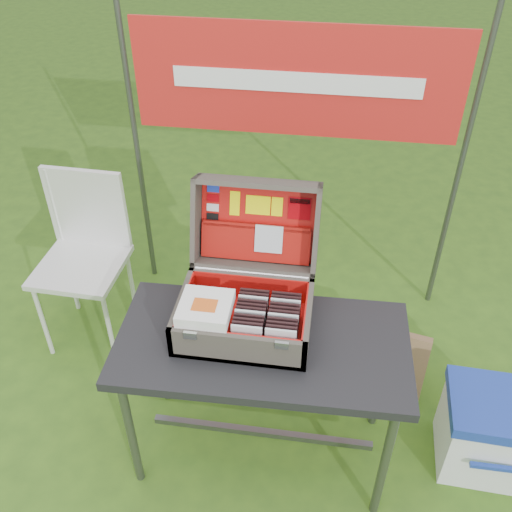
% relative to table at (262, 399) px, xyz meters
% --- Properties ---
extents(ground, '(80.00, 80.00, 0.00)m').
position_rel_table_xyz_m(ground, '(-0.00, 0.06, -0.35)').
color(ground, '#325519').
rests_on(ground, ground).
extents(table, '(1.15, 0.60, 0.71)m').
position_rel_table_xyz_m(table, '(0.00, 0.00, 0.00)').
color(table, black).
rests_on(table, ground).
extents(table_top, '(1.15, 0.60, 0.04)m').
position_rel_table_xyz_m(table_top, '(0.00, 0.00, 0.33)').
color(table_top, black).
rests_on(table_top, ground).
extents(table_leg_fl, '(0.04, 0.04, 0.67)m').
position_rel_table_xyz_m(table_leg_fl, '(-0.51, -0.22, -0.02)').
color(table_leg_fl, '#59595B').
rests_on(table_leg_fl, ground).
extents(table_leg_fr, '(0.04, 0.04, 0.67)m').
position_rel_table_xyz_m(table_leg_fr, '(0.51, -0.22, -0.02)').
color(table_leg_fr, '#59595B').
rests_on(table_leg_fr, ground).
extents(table_leg_bl, '(0.04, 0.04, 0.67)m').
position_rel_table_xyz_m(table_leg_bl, '(-0.51, 0.22, -0.02)').
color(table_leg_bl, '#59595B').
rests_on(table_leg_bl, ground).
extents(table_leg_br, '(0.04, 0.04, 0.67)m').
position_rel_table_xyz_m(table_leg_br, '(0.51, 0.22, -0.02)').
color(table_leg_br, '#59595B').
rests_on(table_leg_br, ground).
extents(table_brace, '(0.98, 0.03, 0.03)m').
position_rel_table_xyz_m(table_brace, '(0.00, -0.00, -0.23)').
color(table_brace, '#59595B').
rests_on(table_brace, ground).
extents(suitcase, '(0.51, 0.53, 0.46)m').
position_rel_table_xyz_m(suitcase, '(-0.08, 0.11, 0.58)').
color(suitcase, '#4C463D').
rests_on(suitcase, table).
extents(suitcase_base_bottom, '(0.51, 0.37, 0.02)m').
position_rel_table_xyz_m(suitcase_base_bottom, '(-0.08, 0.05, 0.36)').
color(suitcase_base_bottom, '#4C463D').
rests_on(suitcase_base_bottom, table_top).
extents(suitcase_base_wall_front, '(0.51, 0.02, 0.14)m').
position_rel_table_xyz_m(suitcase_base_wall_front, '(-0.08, -0.12, 0.42)').
color(suitcase_base_wall_front, '#4C463D').
rests_on(suitcase_base_wall_front, table_top).
extents(suitcase_base_wall_back, '(0.51, 0.02, 0.14)m').
position_rel_table_xyz_m(suitcase_base_wall_back, '(-0.08, 0.22, 0.42)').
color(suitcase_base_wall_back, '#4C463D').
rests_on(suitcase_base_wall_back, table_top).
extents(suitcase_base_wall_left, '(0.02, 0.37, 0.14)m').
position_rel_table_xyz_m(suitcase_base_wall_left, '(-0.33, 0.05, 0.42)').
color(suitcase_base_wall_left, '#4C463D').
rests_on(suitcase_base_wall_left, table_top).
extents(suitcase_base_wall_right, '(0.02, 0.37, 0.14)m').
position_rel_table_xyz_m(suitcase_base_wall_right, '(0.17, 0.05, 0.42)').
color(suitcase_base_wall_right, '#4C463D').
rests_on(suitcase_base_wall_right, table_top).
extents(suitcase_liner_floor, '(0.47, 0.33, 0.01)m').
position_rel_table_xyz_m(suitcase_liner_floor, '(-0.08, 0.05, 0.38)').
color(suitcase_liner_floor, red).
rests_on(suitcase_liner_floor, suitcase_base_bottom).
extents(suitcase_latch_left, '(0.05, 0.01, 0.03)m').
position_rel_table_xyz_m(suitcase_latch_left, '(-0.24, -0.13, 0.48)').
color(suitcase_latch_left, silver).
rests_on(suitcase_latch_left, suitcase_base_wall_front).
extents(suitcase_latch_right, '(0.05, 0.01, 0.03)m').
position_rel_table_xyz_m(suitcase_latch_right, '(0.09, -0.13, 0.48)').
color(suitcase_latch_right, silver).
rests_on(suitcase_latch_right, suitcase_base_wall_front).
extents(suitcase_hinge, '(0.46, 0.02, 0.02)m').
position_rel_table_xyz_m(suitcase_hinge, '(-0.08, 0.23, 0.49)').
color(suitcase_hinge, silver).
rests_on(suitcase_hinge, suitcase_base_wall_back).
extents(suitcase_lid_back, '(0.51, 0.14, 0.35)m').
position_rel_table_xyz_m(suitcase_lid_back, '(-0.08, 0.41, 0.62)').
color(suitcase_lid_back, '#4C463D').
rests_on(suitcase_lid_back, suitcase_base_wall_back).
extents(suitcase_lid_rim_far, '(0.51, 0.14, 0.06)m').
position_rel_table_xyz_m(suitcase_lid_rim_far, '(-0.08, 0.41, 0.81)').
color(suitcase_lid_rim_far, '#4C463D').
rests_on(suitcase_lid_rim_far, suitcase_lid_back).
extents(suitcase_lid_rim_near, '(0.51, 0.14, 0.06)m').
position_rel_table_xyz_m(suitcase_lid_rim_near, '(-0.08, 0.30, 0.48)').
color(suitcase_lid_rim_near, '#4C463D').
rests_on(suitcase_lid_rim_near, suitcase_lid_back).
extents(suitcase_lid_rim_left, '(0.02, 0.25, 0.39)m').
position_rel_table_xyz_m(suitcase_lid_rim_left, '(-0.33, 0.36, 0.64)').
color(suitcase_lid_rim_left, '#4C463D').
rests_on(suitcase_lid_rim_left, suitcase_lid_back).
extents(suitcase_lid_rim_right, '(0.02, 0.25, 0.39)m').
position_rel_table_xyz_m(suitcase_lid_rim_right, '(0.17, 0.36, 0.64)').
color(suitcase_lid_rim_right, '#4C463D').
rests_on(suitcase_lid_rim_right, suitcase_lid_back).
extents(suitcase_lid_liner, '(0.47, 0.11, 0.31)m').
position_rel_table_xyz_m(suitcase_lid_liner, '(-0.08, 0.40, 0.63)').
color(suitcase_lid_liner, red).
rests_on(suitcase_lid_liner, suitcase_lid_back).
extents(suitcase_liner_wall_front, '(0.47, 0.01, 0.12)m').
position_rel_table_xyz_m(suitcase_liner_wall_front, '(-0.08, -0.11, 0.43)').
color(suitcase_liner_wall_front, red).
rests_on(suitcase_liner_wall_front, suitcase_base_bottom).
extents(suitcase_liner_wall_back, '(0.47, 0.01, 0.12)m').
position_rel_table_xyz_m(suitcase_liner_wall_back, '(-0.08, 0.21, 0.43)').
color(suitcase_liner_wall_back, red).
rests_on(suitcase_liner_wall_back, suitcase_base_bottom).
extents(suitcase_liner_wall_left, '(0.01, 0.33, 0.12)m').
position_rel_table_xyz_m(suitcase_liner_wall_left, '(-0.31, 0.05, 0.43)').
color(suitcase_liner_wall_left, red).
rests_on(suitcase_liner_wall_left, suitcase_base_bottom).
extents(suitcase_liner_wall_right, '(0.01, 0.33, 0.12)m').
position_rel_table_xyz_m(suitcase_liner_wall_right, '(0.15, 0.05, 0.43)').
color(suitcase_liner_wall_right, red).
rests_on(suitcase_liner_wall_right, suitcase_base_bottom).
extents(suitcase_lid_pocket, '(0.45, 0.08, 0.15)m').
position_rel_table_xyz_m(suitcase_lid_pocket, '(-0.08, 0.36, 0.55)').
color(suitcase_lid_pocket, '#9C120D').
rests_on(suitcase_lid_pocket, suitcase_lid_liner).
extents(suitcase_pocket_edge, '(0.44, 0.03, 0.03)m').
position_rel_table_xyz_m(suitcase_pocket_edge, '(-0.08, 0.37, 0.62)').
color(suitcase_pocket_edge, '#9C120D').
rests_on(suitcase_pocket_edge, suitcase_lid_pocket).
extents(suitcase_pocket_cd, '(0.11, 0.05, 0.11)m').
position_rel_table_xyz_m(suitcase_pocket_cd, '(-0.02, 0.35, 0.59)').
color(suitcase_pocket_cd, silver).
rests_on(suitcase_pocket_cd, suitcase_lid_pocket).
extents(lid_sticker_cc_a, '(0.05, 0.01, 0.03)m').
position_rel_table_xyz_m(lid_sticker_cc_a, '(-0.27, 0.44, 0.75)').
color(lid_sticker_cc_a, '#1933B2').
rests_on(lid_sticker_cc_a, suitcase_lid_liner).
extents(lid_sticker_cc_b, '(0.05, 0.01, 0.03)m').
position_rel_table_xyz_m(lid_sticker_cc_b, '(-0.27, 0.42, 0.71)').
color(lid_sticker_cc_b, '#A00007').
rests_on(lid_sticker_cc_b, suitcase_lid_liner).
extents(lid_sticker_cc_c, '(0.05, 0.01, 0.03)m').
position_rel_table_xyz_m(lid_sticker_cc_c, '(-0.27, 0.41, 0.67)').
color(lid_sticker_cc_c, white).
rests_on(lid_sticker_cc_c, suitcase_lid_liner).
extents(lid_sticker_cc_d, '(0.05, 0.01, 0.03)m').
position_rel_table_xyz_m(lid_sticker_cc_d, '(-0.27, 0.40, 0.64)').
color(lid_sticker_cc_d, black).
rests_on(lid_sticker_cc_d, suitcase_lid_liner).
extents(lid_card_neon_tall, '(0.04, 0.04, 0.10)m').
position_rel_table_xyz_m(lid_card_neon_tall, '(-0.18, 0.42, 0.70)').
color(lid_card_neon_tall, '#F3F104').
rests_on(lid_card_neon_tall, suitcase_lid_liner).
extents(lid_card_neon_main, '(0.10, 0.03, 0.07)m').
position_rel_table_xyz_m(lid_card_neon_main, '(-0.08, 0.42, 0.70)').
color(lid_card_neon_main, '#F3F104').
rests_on(lid_card_neon_main, suitcase_lid_liner).
extents(lid_card_neon_small, '(0.05, 0.03, 0.07)m').
position_rel_table_xyz_m(lid_card_neon_small, '(-0.00, 0.42, 0.70)').
color(lid_card_neon_small, '#F3F104').
rests_on(lid_card_neon_small, suitcase_lid_liner).
extents(lid_sticker_band, '(0.09, 0.03, 0.09)m').
position_rel_table_xyz_m(lid_sticker_band, '(0.09, 0.42, 0.70)').
color(lid_sticker_band, '#A00007').
rests_on(lid_sticker_band, suitcase_lid_liner).
extents(lid_sticker_band_bar, '(0.08, 0.01, 0.02)m').
position_rel_table_xyz_m(lid_sticker_band_bar, '(0.09, 0.43, 0.73)').
color(lid_sticker_band_bar, black).
rests_on(lid_sticker_band_bar, suitcase_lid_liner).
extents(cd_left_0, '(0.11, 0.01, 0.13)m').
position_rel_table_xyz_m(cd_left_0, '(-0.05, -0.09, 0.45)').
color(cd_left_0, silver).
rests_on(cd_left_0, suitcase_liner_floor).
extents(cd_left_1, '(0.11, 0.01, 0.13)m').
position_rel_table_xyz_m(cd_left_1, '(-0.05, -0.07, 0.45)').
color(cd_left_1, black).
rests_on(cd_left_1, suitcase_liner_floor).
extents(cd_left_2, '(0.11, 0.01, 0.13)m').
position_rel_table_xyz_m(cd_left_2, '(-0.05, -0.05, 0.45)').
color(cd_left_2, black).
rests_on(cd_left_2, suitcase_liner_floor).
extents(cd_left_3, '(0.11, 0.01, 0.13)m').
position_rel_table_xyz_m(cd_left_3, '(-0.05, -0.03, 0.45)').
color(cd_left_3, black).
rests_on(cd_left_3, suitcase_liner_floor).
extents(cd_left_4, '(0.11, 0.01, 0.13)m').
position_rel_table_xyz_m(cd_left_4, '(-0.05, -0.01, 0.45)').
color(cd_left_4, silver).
rests_on(cd_left_4, suitcase_liner_floor).
extents(cd_left_5, '(0.11, 0.01, 0.13)m').
position_rel_table_xyz_m(cd_left_5, '(-0.05, 0.01, 0.45)').
color(cd_left_5, black).
rests_on(cd_left_5, suitcase_liner_floor).
extents(cd_left_6, '(0.11, 0.01, 0.13)m').
position_rel_table_xyz_m(cd_left_6, '(-0.05, 0.03, 0.45)').
color(cd_left_6, black).
rests_on(cd_left_6, suitcase_liner_floor).
extents(cd_left_7, '(0.11, 0.01, 0.13)m').
position_rel_table_xyz_m(cd_left_7, '(-0.05, 0.05, 0.45)').
color(cd_left_7, black).
rests_on(cd_left_7, suitcase_liner_floor).
extents(cd_left_8, '(0.11, 0.01, 0.13)m').
position_rel_table_xyz_m(cd_left_8, '(-0.05, 0.07, 0.45)').
color(cd_left_8, silver).
rests_on(cd_left_8, suitcase_liner_floor).
extents(cd_left_9, '(0.11, 0.01, 0.13)m').
position_rel_table_xyz_m(cd_left_9, '(-0.05, 0.09, 0.45)').
color(cd_left_9, black).
rests_on(cd_left_9, suitcase_liner_floor).
extents(cd_left_10, '(0.11, 0.01, 0.13)m').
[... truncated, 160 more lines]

